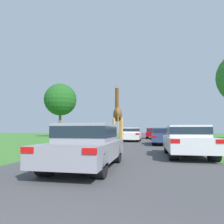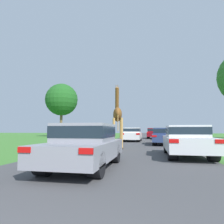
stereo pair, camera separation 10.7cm
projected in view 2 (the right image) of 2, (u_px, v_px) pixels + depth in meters
The scene contains 9 objects.
road at pixel (144, 138), 29.90m from camera, with size 7.31×120.00×0.00m.
giraffe_near_road at pixel (117, 115), 13.33m from camera, with size 0.95×2.66×4.53m.
car_lead_maroon at pixel (85, 144), 6.23m from camera, with size 1.75×4.03×1.37m.
car_queue_right at pixel (163, 136), 16.36m from camera, with size 1.81×4.50×1.36m.
car_queue_left at pixel (164, 134), 23.66m from camera, with size 1.80×4.03×1.23m.
car_far_ahead at pixel (132, 134), 21.26m from camera, with size 1.83×4.32×1.43m.
car_verge_right at pixel (154, 133), 28.54m from camera, with size 1.86×4.46×1.47m.
car_rear_follower at pixel (187, 140), 8.91m from camera, with size 1.84×4.19×1.38m.
tree_centre_back at pixel (62, 100), 36.67m from camera, with size 5.86×5.86×9.71m.
Camera 2 is at (1.30, -0.47, 1.17)m, focal length 32.00 mm.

